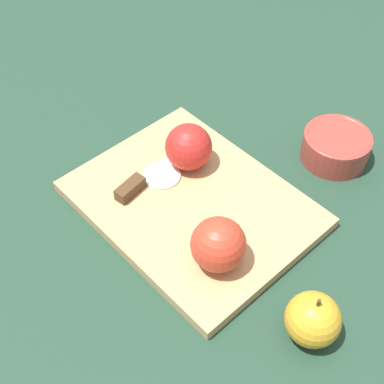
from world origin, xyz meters
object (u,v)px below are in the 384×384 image
(bowl, at_px, (336,146))
(apple_half_right, at_px, (189,147))
(apple_whole, at_px, (313,319))
(knife, at_px, (135,185))
(apple_half_left, at_px, (218,244))

(bowl, bearing_deg, apple_half_right, 64.25)
(apple_half_right, distance_m, apple_whole, 0.35)
(knife, bearing_deg, apple_half_right, -18.50)
(knife, relative_size, apple_whole, 1.82)
(apple_half_right, relative_size, knife, 0.50)
(knife, xyz_separation_m, apple_whole, (-0.35, -0.07, 0.01))
(apple_half_right, height_order, apple_whole, apple_half_right)
(apple_half_right, relative_size, apple_whole, 0.91)
(apple_half_right, xyz_separation_m, knife, (0.00, 0.11, -0.03))
(bowl, bearing_deg, apple_whole, 131.22)
(apple_half_left, relative_size, apple_half_right, 1.02)
(apple_half_right, height_order, bowl, apple_half_right)
(knife, height_order, apple_whole, apple_whole)
(apple_half_right, bearing_deg, apple_whole, -64.38)
(apple_half_left, distance_m, bowl, 0.32)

